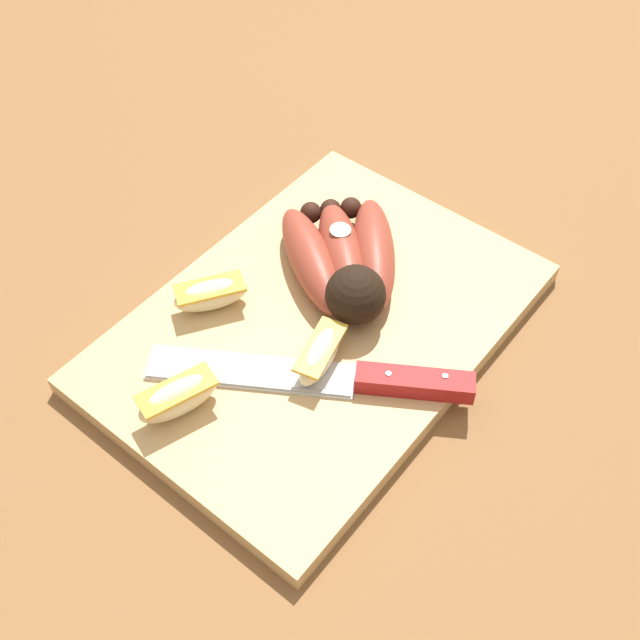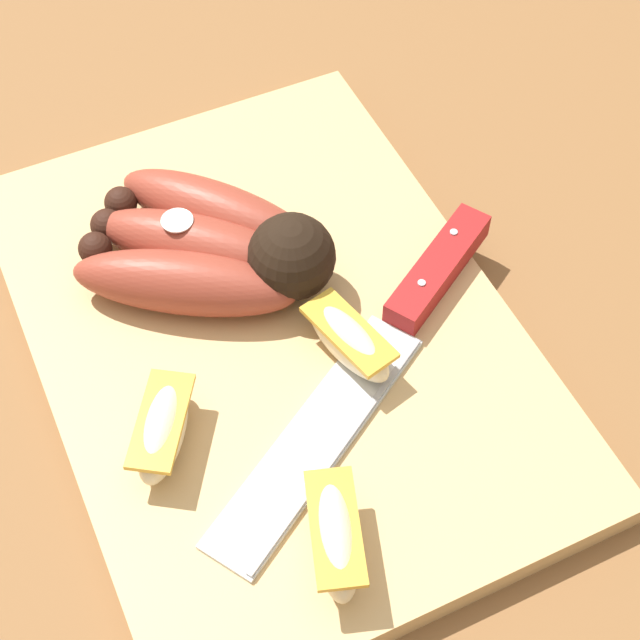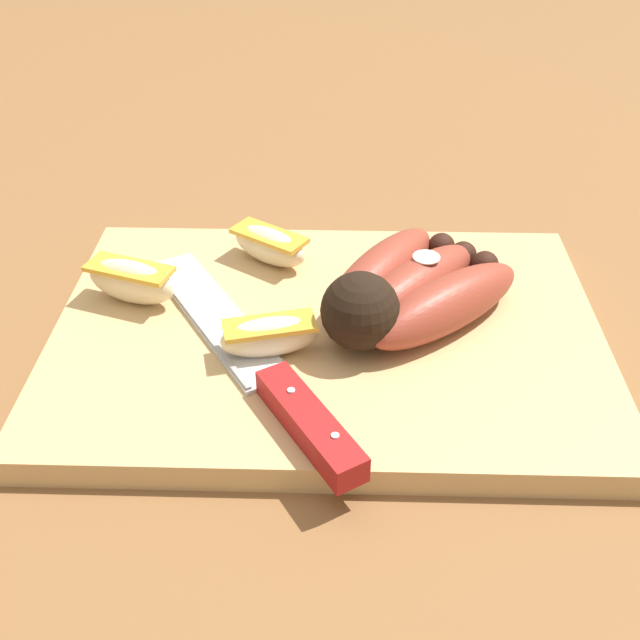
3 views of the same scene
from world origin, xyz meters
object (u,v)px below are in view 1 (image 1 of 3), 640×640
at_px(chefs_knife, 357,379).
at_px(apple_wedge_near, 178,397).
at_px(banana_bunch, 345,261).
at_px(apple_wedge_far, 211,294).
at_px(apple_wedge_middle, 320,354).

height_order(chefs_knife, apple_wedge_near, apple_wedge_near).
distance_m(banana_bunch, apple_wedge_far, 0.13).
distance_m(apple_wedge_near, apple_wedge_far, 0.11).
bearing_deg(chefs_knife, apple_wedge_near, 139.07).
relative_size(banana_bunch, apple_wedge_middle, 2.35).
bearing_deg(apple_wedge_near, apple_wedge_middle, -29.27).
height_order(apple_wedge_near, apple_wedge_middle, apple_wedge_near).
bearing_deg(apple_wedge_middle, apple_wedge_near, 150.73).
bearing_deg(apple_wedge_far, apple_wedge_middle, -85.20).
relative_size(chefs_knife, apple_wedge_near, 3.38).
xyz_separation_m(chefs_knife, apple_wedge_middle, (-0.00, 0.04, 0.01)).
distance_m(apple_wedge_middle, apple_wedge_far, 0.12).
bearing_deg(chefs_knife, apple_wedge_middle, 96.02).
height_order(apple_wedge_near, apple_wedge_far, apple_wedge_near).
relative_size(apple_wedge_middle, apple_wedge_far, 1.02).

